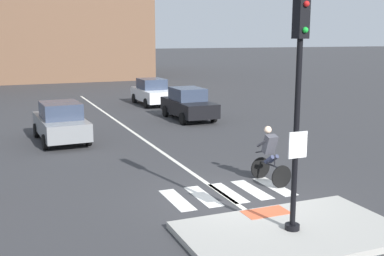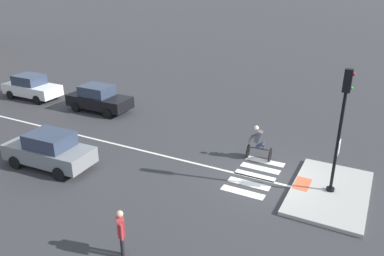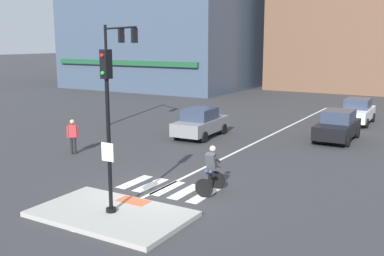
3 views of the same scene
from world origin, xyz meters
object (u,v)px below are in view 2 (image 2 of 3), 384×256
Objects in this scene: car_black_eastbound_far at (99,99)px; pedestrian_at_curb_left at (121,230)px; signal_pole at (341,121)px; car_white_eastbound_distant at (32,87)px; car_grey_westbound_far at (49,150)px; cyclist at (258,142)px.

pedestrian_at_curb_left reaches higher than car_black_eastbound_far.
car_white_eastbound_distant is at bearing 80.84° from signal_pole.
car_grey_westbound_far is 9.50m from cyclist.
car_white_eastbound_distant is 11.08m from car_grey_westbound_far.
signal_pole is 15.14m from car_black_eastbound_far.
car_white_eastbound_distant is at bearing 84.18° from cyclist.
cyclist is at bearing 66.08° from signal_pole.
car_black_eastbound_far is at bearing 43.02° from pedestrian_at_curb_left.
cyclist reaches higher than car_black_eastbound_far.
car_grey_westbound_far is at bearing -127.29° from car_white_eastbound_distant.
cyclist reaches higher than car_white_eastbound_distant.
car_grey_westbound_far is at bearing 63.11° from pedestrian_at_curb_left.
car_white_eastbound_distant is 1.00× the size of car_black_eastbound_far.
cyclist is (-1.72, -16.90, 0.06)m from car_white_eastbound_distant.
car_white_eastbound_distant is at bearing 52.71° from car_grey_westbound_far.
car_white_eastbound_distant is at bearing 91.08° from car_black_eastbound_far.
car_black_eastbound_far is 13.84m from pedestrian_at_curb_left.
car_black_eastbound_far is 0.98× the size of car_grey_westbound_far.
car_black_eastbound_far is (0.11, -5.87, 0.00)m from car_white_eastbound_distant.
pedestrian_at_curb_left is at bearing -116.89° from car_grey_westbound_far.
cyclist is (1.57, 3.55, -2.23)m from signal_pole.
signal_pole is 2.94× the size of pedestrian_at_curb_left.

